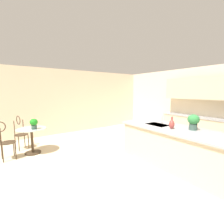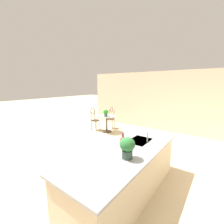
# 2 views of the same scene
# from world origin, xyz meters

# --- Properties ---
(ground_plane) EXTENTS (40.00, 40.00, 0.00)m
(ground_plane) POSITION_xyz_m (0.00, 0.00, 0.00)
(ground_plane) COLOR beige
(wall_back) EXTENTS (9.00, 0.12, 2.70)m
(wall_back) POSITION_xyz_m (0.00, 3.66, 1.35)
(wall_back) COLOR beige
(wall_back) RESTS_ON ground
(wall_left_window) EXTENTS (0.12, 7.80, 2.70)m
(wall_left_window) POSITION_xyz_m (-4.26, 0.00, 1.35)
(wall_left_window) COLOR beige
(wall_left_window) RESTS_ON ground
(kitchen_island) EXTENTS (2.80, 1.06, 0.92)m
(kitchen_island) POSITION_xyz_m (0.30, 0.85, 0.46)
(kitchen_island) COLOR beige
(kitchen_island) RESTS_ON ground
(back_counter_run) EXTENTS (2.44, 0.64, 1.52)m
(back_counter_run) POSITION_xyz_m (-0.40, 3.21, 0.49)
(back_counter_run) COLOR beige
(back_counter_run) RESTS_ON ground
(upper_cabinet_run) EXTENTS (2.40, 0.36, 0.76)m
(upper_cabinet_run) POSITION_xyz_m (-0.40, 3.18, 1.90)
(upper_cabinet_run) COLOR beige
(upper_cabinet_run) RESTS_ON back_counter_run
(bistro_table) EXTENTS (0.80, 0.80, 0.74)m
(bistro_table) POSITION_xyz_m (-2.53, -1.87, 0.45)
(bistro_table) COLOR #3D2D1E
(bistro_table) RESTS_ON ground
(chair_near_window) EXTENTS (0.52, 0.47, 1.04)m
(chair_near_window) POSITION_xyz_m (-3.16, -2.11, 0.57)
(chair_near_window) COLOR #3D2D1E
(chair_near_window) RESTS_ON ground
(chair_by_island) EXTENTS (0.41, 0.50, 1.04)m
(chair_by_island) POSITION_xyz_m (-2.43, -2.52, 0.57)
(chair_by_island) COLOR #3D2D1E
(chair_by_island) RESTS_ON ground
(sink_faucet) EXTENTS (0.02, 0.02, 0.22)m
(sink_faucet) POSITION_xyz_m (-0.25, 1.03, 1.03)
(sink_faucet) COLOR #B2B5BA
(sink_faucet) RESTS_ON kitchen_island
(potted_plant_on_table) EXTENTS (0.21, 0.21, 0.30)m
(potted_plant_on_table) POSITION_xyz_m (-2.40, -1.82, 0.91)
(potted_plant_on_table) COLOR #385147
(potted_plant_on_table) RESTS_ON bistro_table
(potted_plant_counter_near) EXTENTS (0.26, 0.26, 0.36)m
(potted_plant_counter_near) POSITION_xyz_m (0.60, 1.05, 1.13)
(potted_plant_counter_near) COLOR #385147
(potted_plant_counter_near) RESTS_ON kitchen_island
(vase_on_counter) EXTENTS (0.13, 0.13, 0.29)m
(vase_on_counter) POSITION_xyz_m (0.25, 0.74, 1.03)
(vase_on_counter) COLOR #993D38
(vase_on_counter) RESTS_ON kitchen_island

